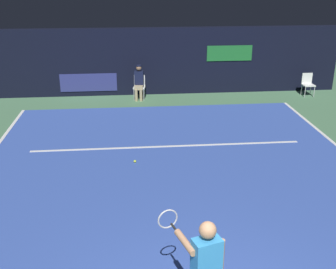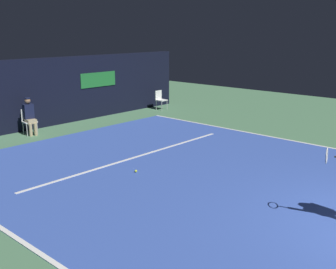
# 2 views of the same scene
# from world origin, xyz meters

# --- Properties ---
(ground_plane) EXTENTS (29.37, 29.37, 0.00)m
(ground_plane) POSITION_xyz_m (0.00, 4.75, 0.00)
(ground_plane) COLOR #4C7A56
(court_surface) EXTENTS (9.66, 11.50, 0.01)m
(court_surface) POSITION_xyz_m (0.00, 4.75, 0.01)
(court_surface) COLOR #3856B2
(court_surface) RESTS_ON ground
(line_service) EXTENTS (7.53, 0.10, 0.01)m
(line_service) POSITION_xyz_m (0.00, 6.76, 0.01)
(line_service) COLOR white
(line_service) RESTS_ON court_surface
(back_wall) EXTENTS (14.82, 0.33, 2.60)m
(back_wall) POSITION_xyz_m (-0.00, 12.30, 1.30)
(back_wall) COLOR black
(back_wall) RESTS_ON ground
(line_judge_on_chair) EXTENTS (0.49, 0.57, 1.32)m
(line_judge_on_chair) POSITION_xyz_m (-0.64, 11.52, 0.69)
(line_judge_on_chair) COLOR white
(line_judge_on_chair) RESTS_ON ground
(courtside_chair_near) EXTENTS (0.45, 0.42, 0.88)m
(courtside_chair_near) POSITION_xyz_m (6.00, 11.42, 0.50)
(courtside_chair_near) COLOR white
(courtside_chair_near) RESTS_ON ground
(tennis_ball) EXTENTS (0.07, 0.07, 0.07)m
(tennis_ball) POSITION_xyz_m (-0.93, 5.79, 0.05)
(tennis_ball) COLOR #CCE033
(tennis_ball) RESTS_ON court_surface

